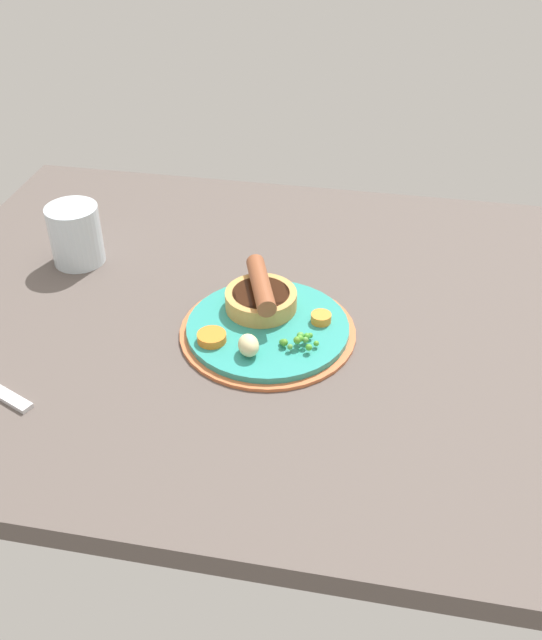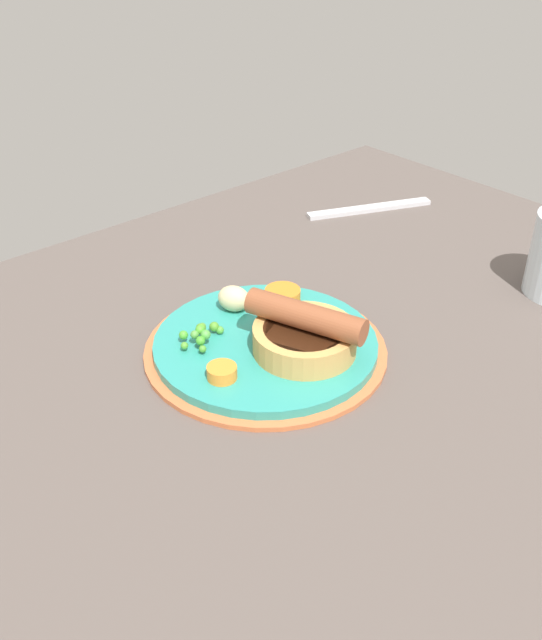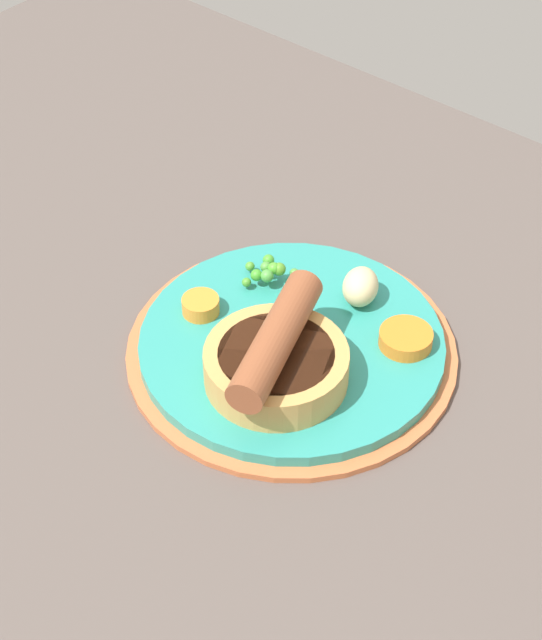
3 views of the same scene
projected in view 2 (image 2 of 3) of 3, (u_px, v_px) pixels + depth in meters
dining_table at (283, 394)px, 66.54cm from camera, size 110.00×80.00×3.00cm
dinner_plate at (266, 347)px, 69.45cm from camera, size 23.69×23.69×1.40cm
sausage_pudding at (305, 333)px, 66.54cm from camera, size 9.84×11.87×5.08cm
pea_pile at (201, 333)px, 68.23cm from camera, size 5.14×3.70×1.84cm
potato_chunk_0 at (234, 298)px, 73.03cm from camera, size 3.80×4.17×2.68cm
carrot_slice_0 at (222, 372)px, 63.57cm from camera, size 3.70×3.70×1.22cm
carrot_slice_3 at (283, 294)px, 75.30cm from camera, size 5.17×5.17×1.13cm
fork at (370, 209)px, 98.37cm from camera, size 17.14×8.66×0.60cm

